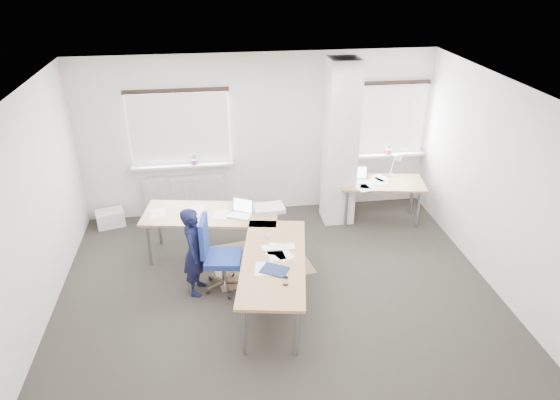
{
  "coord_description": "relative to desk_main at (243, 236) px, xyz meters",
  "views": [
    {
      "loc": [
        -0.76,
        -5.53,
        4.3
      ],
      "look_at": [
        0.15,
        0.9,
        0.97
      ],
      "focal_mm": 32.0,
      "sensor_mm": 36.0,
      "label": 1
    }
  ],
  "objects": [
    {
      "name": "ground",
      "position": [
        0.44,
        -0.42,
        -0.69
      ],
      "size": [
        6.0,
        6.0,
        0.0
      ],
      "primitive_type": "plane",
      "color": "#2B2623",
      "rests_on": "ground"
    },
    {
      "name": "person",
      "position": [
        -0.66,
        -0.22,
        -0.05
      ],
      "size": [
        0.41,
        0.53,
        1.28
      ],
      "primitive_type": "imported",
      "rotation": [
        0.0,
        0.0,
        1.33
      ],
      "color": "black",
      "rests_on": "ground"
    },
    {
      "name": "task_chair",
      "position": [
        -0.33,
        -0.2,
        -0.38
      ],
      "size": [
        0.61,
        0.6,
        1.1
      ],
      "rotation": [
        0.0,
        0.0,
        -0.15
      ],
      "color": "navy",
      "rests_on": "ground"
    },
    {
      "name": "desk_main",
      "position": [
        0.0,
        0.0,
        0.0
      ],
      "size": [
        2.4,
        2.98,
        0.96
      ],
      "rotation": [
        0.0,
        0.0,
        -0.17
      ],
      "color": "olive",
      "rests_on": "ground"
    },
    {
      "name": "white_crate",
      "position": [
        -2.15,
        1.83,
        -0.56
      ],
      "size": [
        0.52,
        0.42,
        0.27
      ],
      "primitive_type": "cube",
      "rotation": [
        0.0,
        0.0,
        0.26
      ],
      "color": "white",
      "rests_on": "ground"
    },
    {
      "name": "room_shell",
      "position": [
        0.62,
        0.03,
        1.05
      ],
      "size": [
        6.04,
        5.04,
        2.82
      ],
      "color": "silver",
      "rests_on": "ground"
    },
    {
      "name": "desk_side",
      "position": [
        2.46,
        1.39,
        -0.01
      ],
      "size": [
        1.5,
        0.93,
        1.22
      ],
      "rotation": [
        0.0,
        0.0,
        -0.17
      ],
      "color": "olive",
      "rests_on": "ground"
    },
    {
      "name": "floor_mat",
      "position": [
        0.25,
        0.41,
        -0.69
      ],
      "size": [
        1.62,
        1.45,
        0.01
      ],
      "primitive_type": "cube",
      "rotation": [
        0.0,
        0.0,
        0.19
      ],
      "color": "#876649",
      "rests_on": "ground"
    }
  ]
}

